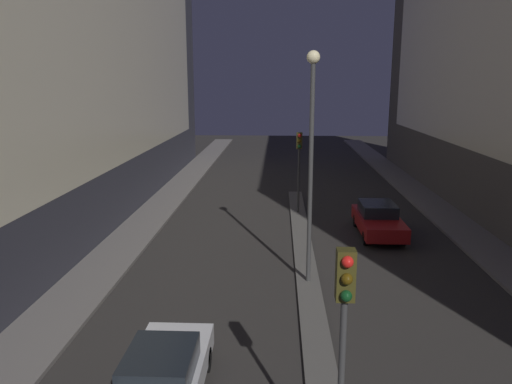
{
  "coord_description": "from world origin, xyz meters",
  "views": [
    {
      "loc": [
        -1.15,
        -3.73,
        7.36
      ],
      "look_at": [
        -2.14,
        18.03,
        2.53
      ],
      "focal_mm": 35.0,
      "sensor_mm": 36.0,
      "label": 1
    }
  ],
  "objects_px": {
    "car_left_lane": "(163,375)",
    "car_right_lane": "(378,219)",
    "traffic_light_mid": "(299,154)",
    "street_lamp": "(311,139)",
    "traffic_light_near": "(344,317)"
  },
  "relations": [
    {
      "from": "traffic_light_near",
      "to": "street_lamp",
      "type": "height_order",
      "value": "street_lamp"
    },
    {
      "from": "street_lamp",
      "to": "car_left_lane",
      "type": "height_order",
      "value": "street_lamp"
    },
    {
      "from": "traffic_light_mid",
      "to": "car_right_lane",
      "type": "height_order",
      "value": "traffic_light_mid"
    },
    {
      "from": "traffic_light_near",
      "to": "traffic_light_mid",
      "type": "relative_size",
      "value": 1.0
    },
    {
      "from": "traffic_light_near",
      "to": "car_left_lane",
      "type": "height_order",
      "value": "traffic_light_near"
    },
    {
      "from": "street_lamp",
      "to": "traffic_light_mid",
      "type": "bearing_deg",
      "value": 90.0
    },
    {
      "from": "street_lamp",
      "to": "car_right_lane",
      "type": "distance_m",
      "value": 8.61
    },
    {
      "from": "street_lamp",
      "to": "car_right_lane",
      "type": "relative_size",
      "value": 1.75
    },
    {
      "from": "car_right_lane",
      "to": "traffic_light_mid",
      "type": "bearing_deg",
      "value": 134.45
    },
    {
      "from": "traffic_light_mid",
      "to": "car_right_lane",
      "type": "bearing_deg",
      "value": -45.55
    },
    {
      "from": "street_lamp",
      "to": "car_left_lane",
      "type": "distance_m",
      "value": 9.43
    },
    {
      "from": "car_left_lane",
      "to": "car_right_lane",
      "type": "height_order",
      "value": "car_right_lane"
    },
    {
      "from": "traffic_light_near",
      "to": "traffic_light_mid",
      "type": "xyz_separation_m",
      "value": [
        0.0,
        19.62,
        0.0
      ]
    },
    {
      "from": "car_left_lane",
      "to": "car_right_lane",
      "type": "relative_size",
      "value": 0.91
    },
    {
      "from": "traffic_light_mid",
      "to": "street_lamp",
      "type": "height_order",
      "value": "street_lamp"
    }
  ]
}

